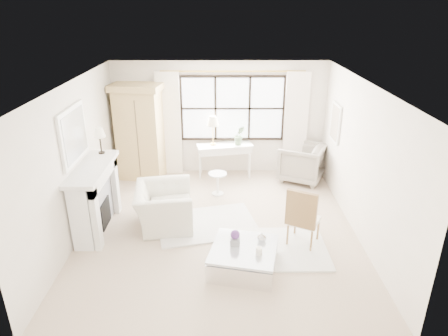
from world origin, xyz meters
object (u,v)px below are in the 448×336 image
at_px(club_armchair, 164,207).
at_px(coffee_table, 244,258).
at_px(armoire, 140,132).
at_px(console_table, 225,160).

bearing_deg(club_armchair, coffee_table, -140.46).
xyz_separation_m(armoire, console_table, (1.97, 0.04, -0.74)).
height_order(armoire, coffee_table, armoire).
xyz_separation_m(console_table, coffee_table, (0.28, -3.64, -0.22)).
relative_size(club_armchair, coffee_table, 0.99).
relative_size(console_table, coffee_table, 1.15).
height_order(console_table, coffee_table, console_table).
relative_size(console_table, club_armchair, 1.16).
relative_size(armoire, club_armchair, 1.91).
bearing_deg(console_table, armoire, 169.55).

